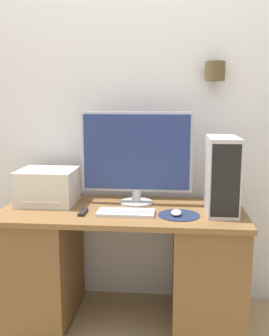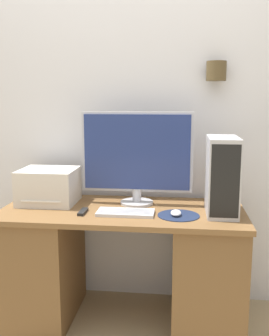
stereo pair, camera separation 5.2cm
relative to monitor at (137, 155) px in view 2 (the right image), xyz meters
The scene contains 9 objects.
wall_back 0.42m from the monitor, 106.49° to the left, with size 6.40×0.17×2.70m.
desk 0.66m from the monitor, 119.27° to the right, with size 1.43×0.63×0.71m.
monitor is the anchor object (origin of this frame).
keyboard 0.38m from the monitor, 99.53° to the right, with size 0.32×0.15×0.02m.
mousepad 0.46m from the monitor, 41.20° to the right, with size 0.23×0.23×0.00m.
mouse 0.44m from the monitor, 43.76° to the right, with size 0.06×0.10×0.03m.
computer_tower 0.52m from the monitor, 16.46° to the right, with size 0.17×0.33×0.43m.
printer 0.58m from the monitor, behind, with size 0.34×0.31×0.21m.
remote_control 0.47m from the monitor, 140.00° to the right, with size 0.03×0.13×0.02m.
Camera 2 is at (0.33, -1.90, 1.36)m, focal length 42.00 mm.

